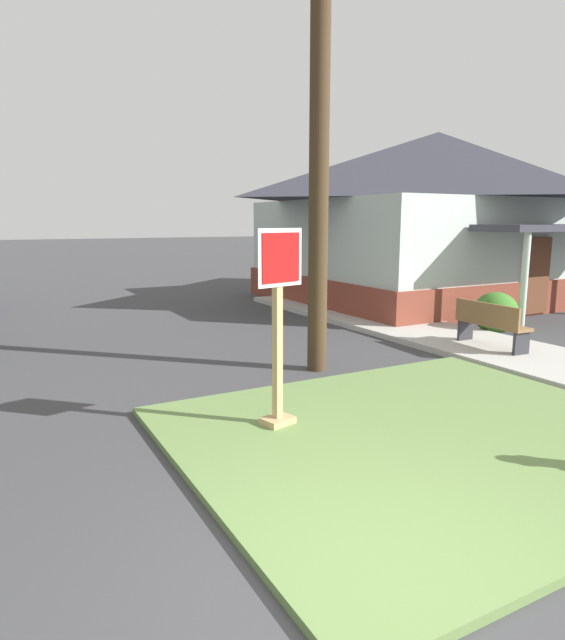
{
  "coord_description": "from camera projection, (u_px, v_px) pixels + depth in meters",
  "views": [
    {
      "loc": [
        -2.12,
        -2.44,
        2.46
      ],
      "look_at": [
        1.21,
        3.69,
        1.19
      ],
      "focal_mm": 30.49,
      "sensor_mm": 36.0,
      "label": 1
    }
  ],
  "objects": [
    {
      "name": "shrub_near_porch",
      "position": [
        495.0,
        313.0,
        12.06
      ],
      "size": [
        0.97,
        0.97,
        0.92
      ],
      "primitive_type": "ellipsoid",
      "color": "#3B7427",
      "rests_on": "ground"
    },
    {
      "name": "grass_corner_patch",
      "position": [
        428.0,
        434.0,
        6.27
      ],
      "size": [
        5.64,
        4.82,
        0.08
      ],
      "primitive_type": "cube",
      "color": "#668447",
      "rests_on": "ground"
    },
    {
      "name": "manhole_cover",
      "position": [
        234.0,
        405.0,
        7.33
      ],
      "size": [
        0.7,
        0.7,
        0.02
      ],
      "primitive_type": "cylinder",
      "color": "black",
      "rests_on": "ground"
    },
    {
      "name": "street_bench",
      "position": [
        490.0,
        323.0,
        10.16
      ],
      "size": [
        0.47,
        1.53,
        0.85
      ],
      "color": "brown",
      "rests_on": "sidewalk_strip"
    },
    {
      "name": "stop_sign",
      "position": [
        278.0,
        334.0,
        6.27
      ],
      "size": [
        0.64,
        0.36,
        2.3
      ],
      "color": "tan",
      "rests_on": "grass_corner_patch"
    },
    {
      "name": "corner_house",
      "position": [
        435.0,
        215.0,
        17.2
      ],
      "size": [
        9.82,
        9.22,
        5.18
      ],
      "color": "brown",
      "rests_on": "ground"
    },
    {
      "name": "ground_plane",
      "position": [
        389.0,
        603.0,
        3.54
      ],
      "size": [
        160.0,
        160.0,
        0.0
      ],
      "primitive_type": "plane",
      "color": "#3D3D3F"
    },
    {
      "name": "utility_pole",
      "position": [
        321.0,
        21.0,
        8.16
      ],
      "size": [
        1.32,
        0.32,
        10.57
      ],
      "color": "#42301E",
      "rests_on": "ground"
    },
    {
      "name": "sidewalk_strip",
      "position": [
        451.0,
        339.0,
        11.27
      ],
      "size": [
        2.2,
        14.41,
        0.12
      ],
      "primitive_type": "cube",
      "color": "#B2AFA8",
      "rests_on": "ground"
    }
  ]
}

